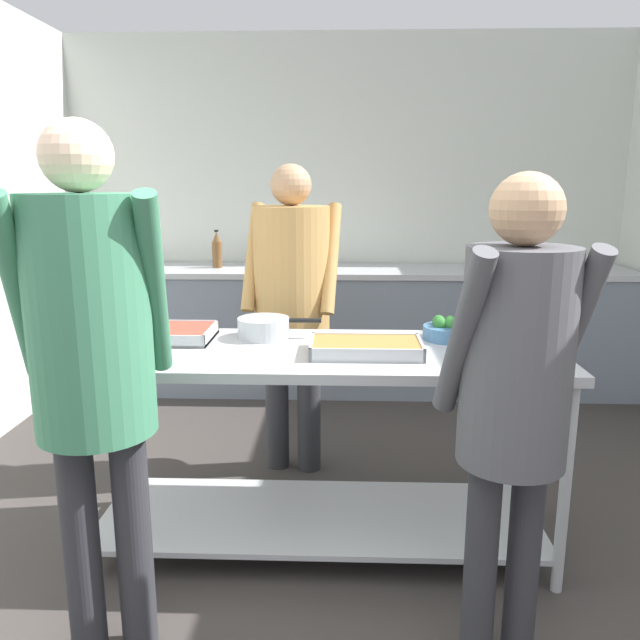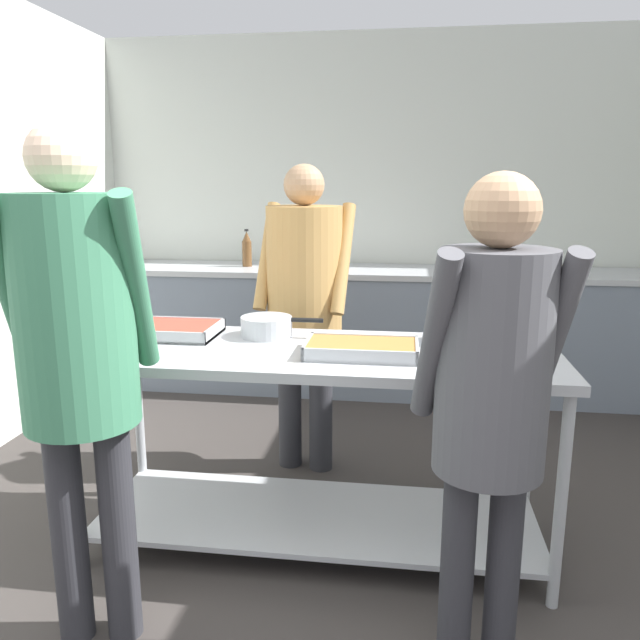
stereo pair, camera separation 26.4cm
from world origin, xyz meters
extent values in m
cube|color=silver|center=(0.00, 3.78, 1.32)|extent=(4.39, 0.06, 2.65)
cube|color=slate|center=(0.00, 3.41, 0.44)|extent=(4.23, 0.62, 0.89)
cube|color=#ADAFB5|center=(0.00, 3.41, 0.91)|extent=(4.23, 0.65, 0.04)
cube|color=black|center=(-0.58, 3.41, 0.91)|extent=(0.45, 0.39, 0.02)
cube|color=#ADAFB5|center=(-0.11, 1.28, 0.86)|extent=(1.97, 0.71, 0.04)
cube|color=#ADAFB5|center=(-0.11, 1.28, 0.12)|extent=(1.89, 0.63, 0.02)
cylinder|color=#ADAFB5|center=(-1.04, 0.98, 0.42)|extent=(0.04, 0.04, 0.84)
cylinder|color=#ADAFB5|center=(0.82, 0.98, 0.42)|extent=(0.04, 0.04, 0.84)
cylinder|color=#ADAFB5|center=(-1.04, 1.58, 0.42)|extent=(0.04, 0.04, 0.84)
cylinder|color=#ADAFB5|center=(0.82, 1.58, 0.42)|extent=(0.04, 0.04, 0.84)
cube|color=#ADAFB5|center=(-0.81, 1.41, 0.89)|extent=(0.45, 0.30, 0.01)
cube|color=#B23D2D|center=(-0.81, 1.41, 0.91)|extent=(0.43, 0.28, 0.04)
cube|color=#ADAFB5|center=(-0.81, 1.27, 0.91)|extent=(0.45, 0.01, 0.05)
cube|color=#ADAFB5|center=(-0.81, 1.56, 0.91)|extent=(0.45, 0.01, 0.05)
cube|color=#ADAFB5|center=(-1.03, 1.41, 0.91)|extent=(0.01, 0.30, 0.05)
cube|color=#ADAFB5|center=(-0.59, 1.41, 0.91)|extent=(0.01, 0.30, 0.05)
cylinder|color=#ADAFB5|center=(-0.36, 1.46, 0.93)|extent=(0.23, 0.23, 0.09)
cylinder|color=brown|center=(-0.36, 1.46, 0.96)|extent=(0.20, 0.20, 0.01)
cylinder|color=black|center=(-0.18, 1.46, 0.96)|extent=(0.14, 0.02, 0.02)
cube|color=#ADAFB5|center=(0.08, 1.21, 0.89)|extent=(0.44, 0.26, 0.01)
cube|color=#9E6B33|center=(0.08, 1.21, 0.91)|extent=(0.42, 0.24, 0.04)
cube|color=#ADAFB5|center=(0.08, 1.08, 0.91)|extent=(0.44, 0.01, 0.05)
cube|color=#ADAFB5|center=(0.08, 1.34, 0.91)|extent=(0.44, 0.01, 0.05)
cube|color=#ADAFB5|center=(-0.14, 1.21, 0.91)|extent=(0.01, 0.26, 0.05)
cube|color=#ADAFB5|center=(0.30, 1.21, 0.91)|extent=(0.01, 0.26, 0.05)
cylinder|color=#3D668C|center=(0.44, 1.46, 0.91)|extent=(0.22, 0.22, 0.06)
sphere|color=#2D702D|center=(0.47, 1.46, 0.95)|extent=(0.05, 0.05, 0.05)
sphere|color=#2D702D|center=(0.46, 1.50, 0.95)|extent=(0.05, 0.05, 0.05)
sphere|color=#2D702D|center=(0.41, 1.50, 0.95)|extent=(0.06, 0.06, 0.06)
sphere|color=#2D702D|center=(0.41, 1.45, 0.95)|extent=(0.06, 0.06, 0.06)
sphere|color=#2D702D|center=(0.45, 1.44, 0.95)|extent=(0.07, 0.07, 0.07)
cylinder|color=white|center=(0.70, 1.45, 0.89)|extent=(0.22, 0.22, 0.01)
cylinder|color=white|center=(0.70, 1.45, 0.90)|extent=(0.22, 0.22, 0.01)
cylinder|color=white|center=(0.70, 1.45, 0.91)|extent=(0.22, 0.22, 0.01)
cylinder|color=white|center=(0.70, 1.45, 0.92)|extent=(0.22, 0.22, 0.01)
cylinder|color=#2D2D33|center=(-0.86, 0.59, 0.40)|extent=(0.12, 0.12, 0.79)
cylinder|color=#2D2D33|center=(-0.70, 0.62, 0.40)|extent=(0.12, 0.12, 0.79)
cylinder|color=#3D7F5B|center=(-0.96, 0.56, 1.24)|extent=(0.14, 0.33, 0.59)
cylinder|color=#3D7F5B|center=(-0.59, 0.65, 1.24)|extent=(0.14, 0.33, 0.59)
cylinder|color=#3D7F5B|center=(-0.78, 0.60, 1.16)|extent=(0.36, 0.36, 0.73)
sphere|color=beige|center=(-0.78, 0.60, 1.63)|extent=(0.21, 0.21, 0.21)
cylinder|color=#2D2D33|center=(0.43, 0.58, 0.36)|extent=(0.10, 0.10, 0.71)
cylinder|color=#2D2D33|center=(0.57, 0.62, 0.36)|extent=(0.10, 0.10, 0.71)
cylinder|color=#4C4C51|center=(0.33, 0.56, 1.12)|extent=(0.14, 0.31, 0.54)
cylinder|color=#4C4C51|center=(0.67, 0.64, 1.12)|extent=(0.14, 0.31, 0.54)
cylinder|color=#4C4C51|center=(0.50, 0.60, 1.04)|extent=(0.33, 0.33, 0.66)
sphere|color=tan|center=(0.50, 0.60, 1.48)|extent=(0.21, 0.21, 0.21)
cylinder|color=#2D2D33|center=(-0.19, 2.01, 0.37)|extent=(0.13, 0.13, 0.75)
cylinder|color=#2D2D33|center=(-0.37, 2.03, 0.37)|extent=(0.13, 0.13, 0.75)
cylinder|color=tan|center=(-0.08, 1.99, 1.17)|extent=(0.11, 0.32, 0.56)
cylinder|color=tan|center=(-0.49, 2.05, 1.17)|extent=(0.11, 0.32, 0.56)
cylinder|color=tan|center=(-0.28, 2.02, 1.09)|extent=(0.40, 0.40, 0.69)
sphere|color=tan|center=(-0.28, 2.02, 1.54)|extent=(0.21, 0.21, 0.21)
cylinder|color=brown|center=(-0.96, 3.42, 1.02)|extent=(0.07, 0.07, 0.19)
cone|color=brown|center=(-0.96, 3.42, 1.15)|extent=(0.06, 0.06, 0.07)
cylinder|color=black|center=(-0.96, 3.42, 1.20)|extent=(0.03, 0.03, 0.02)
camera|label=1|loc=(-0.02, -1.20, 1.55)|focal=35.00mm
camera|label=2|loc=(0.25, -1.17, 1.55)|focal=35.00mm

